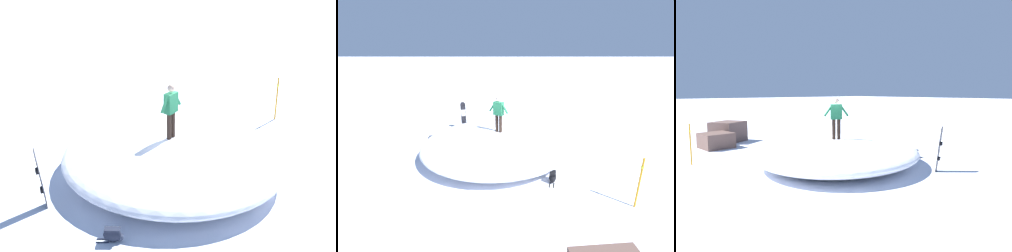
{
  "view_description": "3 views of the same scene",
  "coord_description": "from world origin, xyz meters",
  "views": [
    {
      "loc": [
        11.67,
        -0.25,
        6.36
      ],
      "look_at": [
        -0.37,
        -0.73,
        1.38
      ],
      "focal_mm": 47.25,
      "sensor_mm": 36.0,
      "label": 1
    },
    {
      "loc": [
        -0.58,
        9.42,
        4.72
      ],
      "look_at": [
        -0.58,
        -0.36,
        1.43
      ],
      "focal_mm": 25.08,
      "sensor_mm": 36.0,
      "label": 2
    },
    {
      "loc": [
        -7.65,
        -9.36,
        2.95
      ],
      "look_at": [
        -0.15,
        -0.98,
        1.61
      ],
      "focal_mm": 31.11,
      "sensor_mm": 36.0,
      "label": 3
    }
  ],
  "objects": [
    {
      "name": "ground",
      "position": [
        0.0,
        0.0,
        0.0
      ],
      "size": [
        240.0,
        240.0,
        0.0
      ],
      "primitive_type": "plane",
      "color": "white"
    },
    {
      "name": "snow_mound",
      "position": [
        -0.16,
        -0.58,
        0.53
      ],
      "size": [
        9.13,
        9.01,
        1.06
      ],
      "primitive_type": "ellipsoid",
      "rotation": [
        0.0,
        0.0,
        0.52
      ],
      "color": "white",
      "rests_on": "ground"
    },
    {
      "name": "snowboarder_standing",
      "position": [
        -0.25,
        -0.64,
        2.0
      ],
      "size": [
        0.9,
        0.6,
        1.64
      ],
      "color": "black",
      "rests_on": "snow_mound"
    },
    {
      "name": "snowboard_primary_upright",
      "position": [
        1.93,
        -3.9,
        0.88
      ],
      "size": [
        0.34,
        0.28,
        1.7
      ],
      "color": "black",
      "rests_on": "ground"
    },
    {
      "name": "backpack_near",
      "position": [
        -2.29,
        1.87,
        0.21
      ],
      "size": [
        0.38,
        0.7,
        0.41
      ],
      "color": "black",
      "rests_on": "ground"
    },
    {
      "name": "backpack_far",
      "position": [
        3.32,
        -1.85,
        0.18
      ],
      "size": [
        0.24,
        0.64,
        0.36
      ],
      "color": "#1E2333",
      "rests_on": "ground"
    },
    {
      "name": "trail_marker_pole",
      "position": [
        -4.59,
        3.3,
        0.89
      ],
      "size": [
        0.1,
        0.1,
        1.68
      ],
      "color": "orange",
      "rests_on": "ground"
    }
  ]
}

